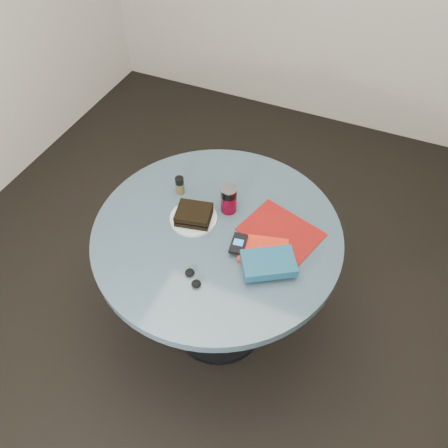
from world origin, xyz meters
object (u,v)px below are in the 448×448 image
at_px(magazine, 281,232).
at_px(red_book, 263,250).
at_px(table, 218,255).
at_px(novel, 269,263).
at_px(sandwich, 194,215).
at_px(plate, 194,218).
at_px(pepper_grinder, 180,185).
at_px(mp3_player, 238,244).
at_px(headphones, 193,278).
at_px(soda_can, 229,199).

distance_m(magazine, red_book, 0.12).
bearing_deg(table, novel, -21.91).
bearing_deg(sandwich, plate, 139.34).
xyz_separation_m(table, magazine, (0.24, 0.09, 0.17)).
distance_m(pepper_grinder, magazine, 0.47).
relative_size(plate, novel, 1.00).
bearing_deg(plate, mp3_player, -16.51).
bearing_deg(red_book, magazine, 60.93).
bearing_deg(magazine, pepper_grinder, -167.51).
bearing_deg(headphones, red_book, 49.09).
distance_m(red_book, mp3_player, 0.10).
distance_m(plate, novel, 0.38).
bearing_deg(novel, headphones, -178.63).
height_order(magazine, mp3_player, mp3_player).
height_order(sandwich, magazine, sandwich).
distance_m(table, soda_can, 0.26).
height_order(pepper_grinder, headphones, pepper_grinder).
xyz_separation_m(plate, pepper_grinder, (-0.12, 0.12, 0.04)).
height_order(red_book, headphones, red_book).
xyz_separation_m(novel, headphones, (-0.23, -0.15, -0.03)).
bearing_deg(red_book, mp3_player, 178.07).
height_order(pepper_grinder, magazine, pepper_grinder).
bearing_deg(headphones, plate, 115.69).
bearing_deg(pepper_grinder, plate, -44.41).
bearing_deg(mp3_player, soda_can, 123.38).
bearing_deg(magazine, plate, -150.19).
bearing_deg(novel, soda_can, 107.52).
bearing_deg(red_book, pepper_grinder, 144.86).
height_order(pepper_grinder, red_book, pepper_grinder).
distance_m(soda_can, headphones, 0.37).
bearing_deg(plate, pepper_grinder, 135.59).
distance_m(table, plate, 0.20).
bearing_deg(table, mp3_player, -25.00).
xyz_separation_m(plate, novel, (0.36, -0.11, 0.03)).
bearing_deg(red_book, table, 156.68).
height_order(novel, headphones, novel).
relative_size(sandwich, mp3_player, 1.54).
relative_size(soda_can, pepper_grinder, 1.48).
height_order(table, magazine, magazine).
relative_size(pepper_grinder, magazine, 0.29).
xyz_separation_m(plate, sandwich, (0.01, -0.00, 0.03)).
height_order(magazine, red_book, red_book).
bearing_deg(magazine, red_book, -86.63).
bearing_deg(mp3_player, headphones, -115.91).
xyz_separation_m(table, novel, (0.25, -0.10, 0.20)).
xyz_separation_m(sandwich, novel, (0.36, -0.11, 0.00)).
bearing_deg(mp3_player, magazine, 48.63).
bearing_deg(table, headphones, -86.34).
distance_m(pepper_grinder, red_book, 0.47).
bearing_deg(plate, magazine, 12.19).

